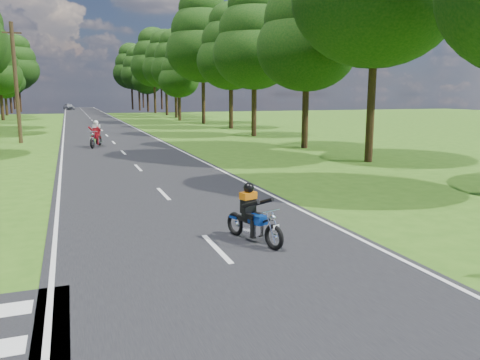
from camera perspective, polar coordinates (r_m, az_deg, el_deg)
name	(u,v)px	position (r m, az deg, el deg)	size (l,w,h in m)	color
ground	(250,284)	(8.46, 1.23, -12.55)	(160.00, 160.00, 0.00)	#305C15
main_road	(95,123)	(57.42, -17.31, 6.66)	(7.00, 140.00, 0.02)	black
road_markings	(94,124)	(55.55, -17.35, 6.56)	(7.40, 140.00, 0.01)	silver
treeline	(98,57)	(67.64, -16.91, 14.17)	(40.00, 115.35, 14.78)	black
telegraph_pole	(16,83)	(35.41, -25.64, 10.65)	(1.20, 0.26, 8.00)	#382616
rider_near_blue	(254,213)	(10.46, 1.69, -4.05)	(0.54, 1.61, 1.34)	#0D3597
rider_far_red	(96,134)	(30.94, -17.19, 5.41)	(0.67, 2.01, 1.67)	maroon
distant_car	(69,107)	(108.82, -20.15, 8.40)	(1.57, 3.89, 1.33)	#B3B5BA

